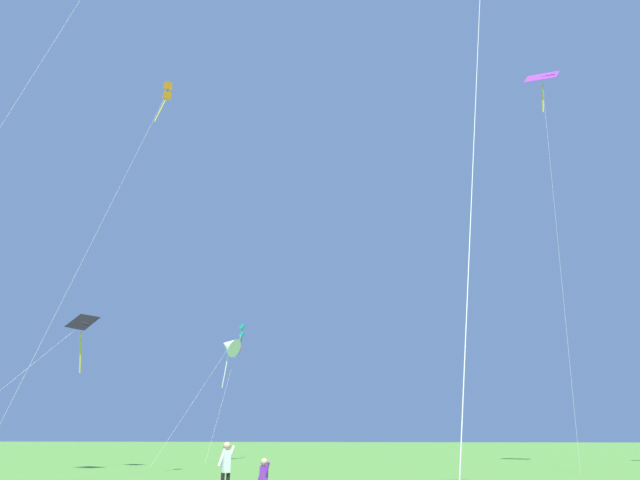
{
  "coord_description": "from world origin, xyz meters",
  "views": [
    {
      "loc": [
        -2.39,
        -4.19,
        1.78
      ],
      "look_at": [
        -8.03,
        29.32,
        13.44
      ],
      "focal_mm": 32.21,
      "sensor_mm": 36.0,
      "label": 1
    }
  ],
  "objects_px": {
    "person_with_spool": "(226,466)",
    "kite_black_large": "(80,331)",
    "kite_teal_box": "(242,332)",
    "kite_orange_box": "(165,97)",
    "kite_white_distant": "(229,346)",
    "kite_purple_streamer": "(543,88)"
  },
  "relations": [
    {
      "from": "person_with_spool",
      "to": "kite_orange_box",
      "type": "bearing_deg",
      "value": 133.32
    },
    {
      "from": "kite_black_large",
      "to": "kite_teal_box",
      "type": "height_order",
      "value": "kite_teal_box"
    },
    {
      "from": "kite_orange_box",
      "to": "person_with_spool",
      "type": "xyz_separation_m",
      "value": [
        6.58,
        -6.98,
        -17.36
      ]
    },
    {
      "from": "kite_orange_box",
      "to": "kite_black_large",
      "type": "bearing_deg",
      "value": 137.06
    },
    {
      "from": "kite_orange_box",
      "to": "kite_white_distant",
      "type": "xyz_separation_m",
      "value": [
        -3.17,
        21.76,
        -9.48
      ]
    },
    {
      "from": "kite_orange_box",
      "to": "kite_white_distant",
      "type": "distance_m",
      "value": 23.95
    },
    {
      "from": "kite_purple_streamer",
      "to": "person_with_spool",
      "type": "relative_size",
      "value": 17.46
    },
    {
      "from": "kite_white_distant",
      "to": "person_with_spool",
      "type": "xyz_separation_m",
      "value": [
        9.75,
        -28.74,
        -7.88
      ]
    },
    {
      "from": "kite_black_large",
      "to": "kite_white_distant",
      "type": "xyz_separation_m",
      "value": [
        4.1,
        15.0,
        1.27
      ]
    },
    {
      "from": "kite_orange_box",
      "to": "person_with_spool",
      "type": "height_order",
      "value": "kite_orange_box"
    },
    {
      "from": "kite_purple_streamer",
      "to": "kite_white_distant",
      "type": "xyz_separation_m",
      "value": [
        -25.68,
        6.33,
        -17.73
      ]
    },
    {
      "from": "kite_orange_box",
      "to": "kite_teal_box",
      "type": "bearing_deg",
      "value": 96.9
    },
    {
      "from": "kite_black_large",
      "to": "kite_teal_box",
      "type": "distance_m",
      "value": 18.39
    },
    {
      "from": "kite_black_large",
      "to": "kite_purple_streamer",
      "type": "bearing_deg",
      "value": 16.24
    },
    {
      "from": "kite_white_distant",
      "to": "kite_orange_box",
      "type": "bearing_deg",
      "value": -81.71
    },
    {
      "from": "kite_black_large",
      "to": "kite_teal_box",
      "type": "relative_size",
      "value": 0.79
    },
    {
      "from": "kite_teal_box",
      "to": "kite_white_distant",
      "type": "xyz_separation_m",
      "value": [
        -0.22,
        -2.65,
        -1.57
      ]
    },
    {
      "from": "kite_orange_box",
      "to": "kite_teal_box",
      "type": "height_order",
      "value": "kite_orange_box"
    },
    {
      "from": "person_with_spool",
      "to": "kite_black_large",
      "type": "bearing_deg",
      "value": 135.22
    },
    {
      "from": "kite_purple_streamer",
      "to": "kite_orange_box",
      "type": "height_order",
      "value": "kite_purple_streamer"
    },
    {
      "from": "kite_purple_streamer",
      "to": "kite_black_large",
      "type": "bearing_deg",
      "value": -163.76
    },
    {
      "from": "kite_purple_streamer",
      "to": "kite_white_distant",
      "type": "distance_m",
      "value": 31.84
    }
  ]
}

